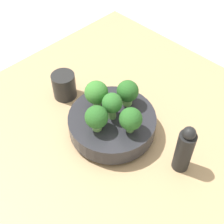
{
  "coord_description": "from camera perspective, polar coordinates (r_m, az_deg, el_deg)",
  "views": [
    {
      "loc": [
        0.4,
        0.42,
        0.76
      ],
      "look_at": [
        0.0,
        0.02,
        0.13
      ],
      "focal_mm": 50.0,
      "sensor_mm": 36.0,
      "label": 1
    }
  ],
  "objects": [
    {
      "name": "bowl",
      "position": [
        0.88,
        0.0,
        -2.06
      ],
      "size": [
        0.25,
        0.25,
        0.07
      ],
      "color": "#28282D",
      "rests_on": "table"
    },
    {
      "name": "broccoli_floret_right",
      "position": [
        0.8,
        -2.84,
        -1.03
      ],
      "size": [
        0.06,
        0.06,
        0.08
      ],
      "color": "#7AB256",
      "rests_on": "bowl"
    },
    {
      "name": "table",
      "position": [
        0.94,
        -0.84,
        -3.85
      ],
      "size": [
        0.97,
        0.89,
        0.05
      ],
      "color": "tan",
      "rests_on": "ground_plane"
    },
    {
      "name": "pepper_mill",
      "position": [
        0.8,
        13.1,
        -6.69
      ],
      "size": [
        0.04,
        0.04,
        0.16
      ],
      "color": "black",
      "rests_on": "table"
    },
    {
      "name": "broccoli_floret_left",
      "position": [
        0.86,
        2.87,
        3.7
      ],
      "size": [
        0.06,
        0.06,
        0.08
      ],
      "color": "#7AB256",
      "rests_on": "bowl"
    },
    {
      "name": "cup",
      "position": [
        0.99,
        -8.92,
        4.7
      ],
      "size": [
        0.07,
        0.07,
        0.08
      ],
      "color": "black",
      "rests_on": "table"
    },
    {
      "name": "broccoli_floret_front",
      "position": [
        0.85,
        -3.07,
        3.37
      ],
      "size": [
        0.07,
        0.07,
        0.08
      ],
      "color": "#6BA34C",
      "rests_on": "bowl"
    },
    {
      "name": "broccoli_floret_back",
      "position": [
        0.79,
        3.26,
        -1.47
      ],
      "size": [
        0.06,
        0.06,
        0.08
      ],
      "color": "#609347",
      "rests_on": "bowl"
    },
    {
      "name": "ground_plane",
      "position": [
        0.96,
        -0.82,
        -4.77
      ],
      "size": [
        6.0,
        6.0,
        0.0
      ],
      "primitive_type": "plane",
      "color": "silver"
    },
    {
      "name": "broccoli_floret_center",
      "position": [
        0.82,
        0.0,
        1.46
      ],
      "size": [
        0.06,
        0.06,
        0.08
      ],
      "color": "#609347",
      "rests_on": "bowl"
    }
  ]
}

